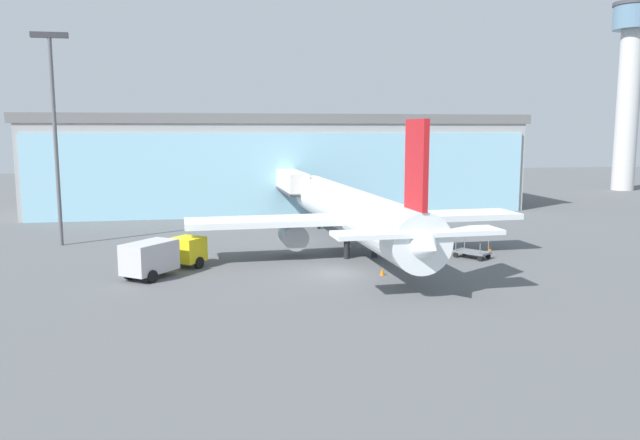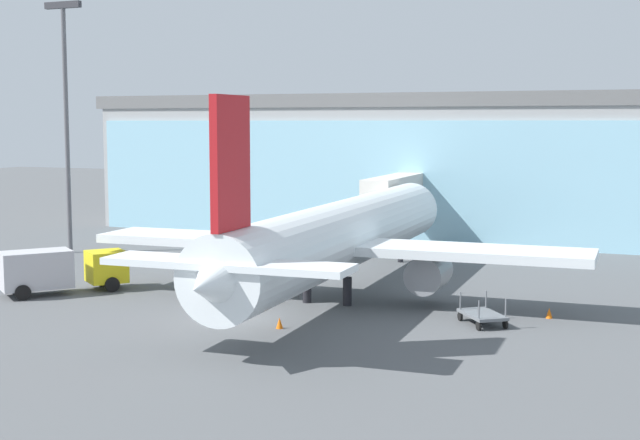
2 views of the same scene
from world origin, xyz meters
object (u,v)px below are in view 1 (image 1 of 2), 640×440
Objects in this scene: safety_cone_wingtip at (489,248)px; baggage_cart at (472,252)px; apron_light_mast at (54,122)px; catering_truck at (163,255)px; jet_bridge at (289,182)px; control_tower at (630,79)px; safety_cone_nose at (382,272)px; airplane at (354,213)px.

baggage_cart is at bearing -135.78° from safety_cone_wingtip.
apron_light_mast is at bearing 166.20° from safety_cone_wingtip.
apron_light_mast is 19.87m from catering_truck.
jet_bridge is 70.80m from control_tower.
safety_cone_wingtip is at bearing -83.38° from baggage_cart.
jet_bridge reaches higher than baggage_cart.
apron_light_mast is at bearing 33.34° from baggage_cart.
safety_cone_nose is at bearing -175.90° from jet_bridge.
control_tower is 4.56× the size of catering_truck.
catering_truck is at bearing 151.96° from jet_bridge.
jet_bridge is 25.97× the size of safety_cone_nose.
apron_light_mast reaches higher than safety_cone_nose.
control_tower is 95.10m from catering_truck.
jet_bridge is 27.92m from baggage_cart.
safety_cone_wingtip is at bearing -43.22° from catering_truck.
jet_bridge is 21.21m from airplane.
control_tower is 59.03× the size of safety_cone_nose.
safety_cone_wingtip is (2.89, 2.82, -0.23)m from baggage_cart.
safety_cone_nose is at bearing -136.70° from control_tower.
safety_cone_nose is at bearing -32.86° from apron_light_mast.
apron_light_mast is (-23.03, -12.52, 6.84)m from jet_bridge.
baggage_cart is 5.81× the size of safety_cone_nose.
control_tower is 71.68m from safety_cone_wingtip.
catering_truck is at bearing 168.98° from safety_cone_nose.
safety_cone_wingtip is (38.23, -9.39, -11.13)m from apron_light_mast.
control_tower is at bearing 45.55° from safety_cone_wingtip.
control_tower reaches higher than jet_bridge.
airplane reaches higher than jet_bridge.
jet_bridge reaches higher than safety_cone_nose.
airplane reaches higher than safety_cone_nose.
safety_cone_wingtip is at bearing -13.80° from apron_light_mast.
apron_light_mast is at bearing 116.41° from jet_bridge.
catering_truck is 12.94× the size of safety_cone_nose.
baggage_cart reaches higher than safety_cone_nose.
airplane is 9.11m from safety_cone_nose.
safety_cone_wingtip is at bearing 32.24° from safety_cone_nose.
baggage_cart reaches higher than safety_cone_wingtip.
apron_light_mast is 0.53× the size of airplane.
apron_light_mast is 35.09× the size of safety_cone_nose.
catering_truck is 28.38m from safety_cone_wingtip.
safety_cone_nose is (-9.09, -4.74, -0.23)m from baggage_cart.
apron_light_mast reaches higher than catering_truck.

